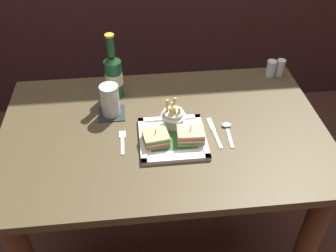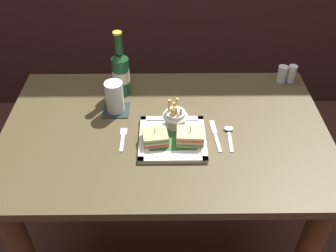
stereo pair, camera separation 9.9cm
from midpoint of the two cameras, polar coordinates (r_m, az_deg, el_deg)
name	(u,v)px [view 1 (the left image)]	position (r m, az deg, el deg)	size (l,w,h in m)	color
ground_plane	(165,249)	(1.98, -1.99, -17.94)	(6.00, 6.00, 0.00)	#513026
dining_table	(164,163)	(1.50, -2.50, -5.64)	(1.18, 0.75, 0.78)	#4A3D25
square_plate	(173,139)	(1.33, -1.42, -1.95)	(0.23, 0.23, 0.02)	white
sandwich_half_left	(156,138)	(1.30, -4.00, -1.88)	(0.09, 0.09, 0.06)	tan
sandwich_half_right	(191,135)	(1.31, 1.24, -1.45)	(0.10, 0.08, 0.07)	tan
fries_cup	(173,116)	(1.36, -1.27, 1.51)	(0.09, 0.09, 0.11)	silver
beer_bottle	(113,75)	(1.52, -10.03, 7.54)	(0.07, 0.07, 0.27)	#154D2C
drink_coaster	(112,113)	(1.47, -10.34, 1.80)	(0.10, 0.10, 0.00)	#1F2827
water_glass	(110,102)	(1.44, -10.59, 3.49)	(0.07, 0.07, 0.12)	silver
fork	(122,141)	(1.35, -8.92, -2.25)	(0.02, 0.12, 0.00)	silver
knife	(214,131)	(1.38, 4.86, -0.84)	(0.03, 0.17, 0.00)	silver
spoon	(227,128)	(1.39, 6.87, -0.42)	(0.03, 0.13, 0.01)	silver
salt_shaker	(271,69)	(1.70, 13.54, 8.18)	(0.04, 0.04, 0.07)	silver
pepper_shaker	(280,69)	(1.71, 14.84, 8.25)	(0.04, 0.04, 0.08)	silver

